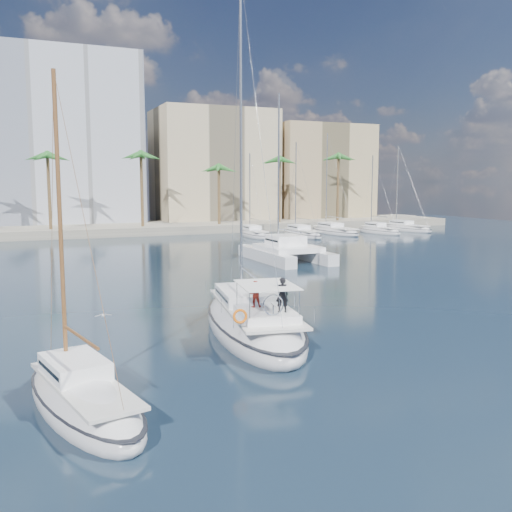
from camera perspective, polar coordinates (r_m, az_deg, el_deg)
name	(u,v)px	position (r m, az deg, el deg)	size (l,w,h in m)	color
ground	(252,333)	(29.27, -0.36, -7.75)	(160.00, 160.00, 0.00)	black
quay	(93,230)	(88.02, -15.94, 2.54)	(120.00, 14.00, 1.20)	gray
building_modern	(1,141)	(99.26, -24.13, 10.45)	(42.00, 16.00, 28.00)	white
building_beige	(214,168)	(101.57, -4.26, 8.72)	(20.00, 14.00, 20.00)	tan
building_tan_right	(319,175)	(107.93, 6.29, 8.09)	(18.00, 12.00, 18.00)	tan
palm_centre	(95,163)	(83.81, -15.83, 8.94)	(3.60, 3.60, 12.30)	brown
palm_right	(309,166)	(94.46, 5.34, 8.98)	(3.60, 3.60, 12.30)	brown
main_sloop	(253,323)	(29.14, -0.34, -6.67)	(6.31, 13.59, 19.41)	silver
small_sloop	(83,400)	(20.48, -16.91, -13.59)	(4.35, 8.80, 12.11)	silver
catamaran	(286,249)	(55.78, 3.03, 0.68)	(5.57, 11.07, 16.23)	silver
seagull	(103,315)	(32.35, -15.03, -5.76)	(0.94, 0.40, 0.17)	silver
moored_yacht_a	(254,237)	(79.70, -0.19, 1.91)	(2.72, 9.35, 11.90)	silver
moored_yacht_b	(302,237)	(80.67, 4.63, 1.95)	(3.14, 10.78, 13.72)	silver
moored_yacht_c	(335,234)	(85.59, 7.86, 2.22)	(3.55, 12.21, 15.54)	silver
moored_yacht_d	(379,233)	(87.47, 12.19, 2.23)	(2.72, 9.35, 11.90)	silver
moored_yacht_e	(406,231)	(92.94, 14.75, 2.45)	(3.14, 10.78, 13.72)	silver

